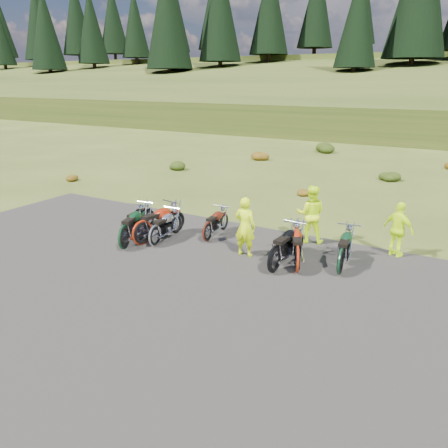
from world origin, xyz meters
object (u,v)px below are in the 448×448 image
Objects in this scene: motorcycle_7 at (339,275)px; person_middle at (245,228)px; motorcycle_0 at (129,238)px; motorcycle_3 at (155,246)px.

motorcycle_7 is 1.16× the size of person_middle.
motorcycle_0 is 4.27m from person_middle.
motorcycle_3 is 1.07× the size of person_middle.
motorcycle_0 is at bearing 77.65° from motorcycle_3.
motorcycle_3 reaches higher than motorcycle_0.
person_middle reaches higher than motorcycle_3.
motorcycle_3 is 5.84m from motorcycle_7.
motorcycle_7 is 3.05m from person_middle.
motorcycle_3 is (1.26, -0.16, 0.00)m from motorcycle_0.
motorcycle_0 is at bearing 6.40° from person_middle.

